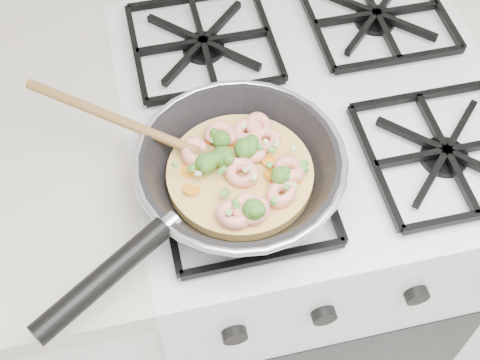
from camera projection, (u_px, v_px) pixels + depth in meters
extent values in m
cube|color=white|center=(296.00, 242.00, 1.41)|extent=(0.60, 0.60, 0.90)
cube|color=black|center=(317.00, 96.00, 1.03)|extent=(0.56, 0.56, 0.02)
torus|color=#BABAC1|center=(240.00, 161.00, 0.88)|extent=(0.29, 0.29, 0.01)
cylinder|color=black|center=(103.00, 279.00, 0.78)|extent=(0.18, 0.13, 0.03)
cylinder|color=#E8BE65|center=(240.00, 174.00, 0.91)|extent=(0.20, 0.20, 0.02)
ellipsoid|color=olive|center=(206.00, 156.00, 0.90)|extent=(0.06, 0.06, 0.01)
cylinder|color=olive|center=(112.00, 117.00, 0.91)|extent=(0.22, 0.15, 0.05)
torus|color=#FFAC96|center=(258.00, 126.00, 0.93)|extent=(0.06, 0.05, 0.03)
torus|color=#FFAC96|center=(254.00, 211.00, 0.85)|extent=(0.06, 0.07, 0.02)
torus|color=#FFAC96|center=(195.00, 152.00, 0.91)|extent=(0.05, 0.05, 0.03)
torus|color=#FFAC96|center=(222.00, 134.00, 0.92)|extent=(0.07, 0.07, 0.03)
torus|color=#FFAC96|center=(251.00, 151.00, 0.91)|extent=(0.06, 0.06, 0.02)
torus|color=#FFAC96|center=(247.00, 208.00, 0.86)|extent=(0.06, 0.06, 0.02)
torus|color=#FFAC96|center=(247.00, 132.00, 0.93)|extent=(0.07, 0.07, 0.02)
torus|color=#FFAC96|center=(281.00, 193.00, 0.87)|extent=(0.06, 0.06, 0.02)
torus|color=#FFAC96|center=(265.00, 140.00, 0.92)|extent=(0.05, 0.05, 0.02)
torus|color=#FFAC96|center=(233.00, 215.00, 0.85)|extent=(0.07, 0.07, 0.02)
torus|color=#FFAC96|center=(219.00, 134.00, 0.92)|extent=(0.05, 0.05, 0.03)
torus|color=#FFAC96|center=(242.00, 173.00, 0.89)|extent=(0.07, 0.07, 0.02)
torus|color=#FFAC96|center=(289.00, 169.00, 0.89)|extent=(0.06, 0.06, 0.03)
torus|color=#FFAC96|center=(235.00, 160.00, 0.90)|extent=(0.05, 0.05, 0.03)
ellipsoid|color=#488029|center=(254.00, 210.00, 0.84)|extent=(0.04, 0.04, 0.03)
ellipsoid|color=#488029|center=(245.00, 149.00, 0.90)|extent=(0.04, 0.04, 0.03)
ellipsoid|color=#488029|center=(221.00, 139.00, 0.91)|extent=(0.03, 0.03, 0.03)
ellipsoid|color=#488029|center=(221.00, 157.00, 0.89)|extent=(0.04, 0.04, 0.03)
ellipsoid|color=#488029|center=(224.00, 157.00, 0.89)|extent=(0.04, 0.04, 0.03)
ellipsoid|color=#488029|center=(280.00, 176.00, 0.87)|extent=(0.03, 0.03, 0.03)
ellipsoid|color=#488029|center=(206.00, 163.00, 0.88)|extent=(0.04, 0.04, 0.03)
cylinder|color=#FF9E20|center=(293.00, 181.00, 0.89)|extent=(0.03, 0.03, 0.01)
cylinder|color=#FF9E20|center=(231.00, 143.00, 0.93)|extent=(0.03, 0.03, 0.01)
cylinder|color=#FF9E20|center=(247.00, 203.00, 0.87)|extent=(0.03, 0.03, 0.01)
cylinder|color=#FF9E20|center=(189.00, 170.00, 0.90)|extent=(0.03, 0.03, 0.01)
cylinder|color=#FF9E20|center=(219.00, 139.00, 0.93)|extent=(0.03, 0.03, 0.01)
cylinder|color=#FF9E20|center=(200.00, 147.00, 0.92)|extent=(0.04, 0.04, 0.00)
cylinder|color=#FF9E20|center=(191.00, 189.00, 0.88)|extent=(0.03, 0.03, 0.00)
cylinder|color=#FF9E20|center=(242.00, 148.00, 0.92)|extent=(0.04, 0.04, 0.01)
cylinder|color=#FF9E20|center=(248.00, 144.00, 0.92)|extent=(0.04, 0.04, 0.00)
cylinder|color=#FF9E20|center=(272.00, 175.00, 0.89)|extent=(0.02, 0.02, 0.01)
cylinder|color=#FF9E20|center=(269.00, 161.00, 0.91)|extent=(0.03, 0.03, 0.01)
cylinder|color=beige|center=(247.00, 169.00, 0.87)|extent=(0.01, 0.01, 0.01)
cylinder|color=#5BAC44|center=(191.00, 168.00, 0.88)|extent=(0.01, 0.01, 0.01)
cylinder|color=beige|center=(265.00, 142.00, 0.91)|extent=(0.01, 0.01, 0.01)
cylinder|color=#5BAC44|center=(225.00, 193.00, 0.86)|extent=(0.01, 0.01, 0.01)
cylinder|color=#5BAC44|center=(175.00, 165.00, 0.87)|extent=(0.01, 0.01, 0.01)
cylinder|color=beige|center=(295.00, 186.00, 0.87)|extent=(0.01, 0.01, 0.01)
cylinder|color=#5BAC44|center=(304.00, 169.00, 0.89)|extent=(0.01, 0.01, 0.01)
cylinder|color=beige|center=(276.00, 144.00, 0.90)|extent=(0.01, 0.01, 0.01)
cylinder|color=beige|center=(293.00, 149.00, 0.90)|extent=(0.01, 0.01, 0.01)
cylinder|color=beige|center=(198.00, 174.00, 0.88)|extent=(0.01, 0.01, 0.01)
cylinder|color=beige|center=(243.00, 127.00, 0.92)|extent=(0.01, 0.01, 0.01)
cylinder|color=#5BAC44|center=(229.00, 213.00, 0.83)|extent=(0.01, 0.01, 0.01)
cylinder|color=#5BAC44|center=(304.00, 164.00, 0.88)|extent=(0.01, 0.01, 0.01)
cylinder|color=#5BAC44|center=(287.00, 187.00, 0.86)|extent=(0.01, 0.01, 0.01)
cylinder|color=#5BAC44|center=(213.00, 140.00, 0.91)|extent=(0.01, 0.01, 0.01)
cylinder|color=#5BAC44|center=(236.00, 204.00, 0.85)|extent=(0.01, 0.01, 0.01)
cylinder|color=#5BAC44|center=(270.00, 165.00, 0.89)|extent=(0.01, 0.01, 0.01)
cylinder|color=#5BAC44|center=(198.00, 165.00, 0.89)|extent=(0.01, 0.01, 0.01)
cylinder|color=#5BAC44|center=(222.00, 170.00, 0.87)|extent=(0.01, 0.01, 0.01)
cylinder|color=beige|center=(287.00, 179.00, 0.87)|extent=(0.01, 0.01, 0.01)
cylinder|color=beige|center=(254.00, 177.00, 0.86)|extent=(0.01, 0.01, 0.01)
cylinder|color=#5BAC44|center=(260.00, 148.00, 0.90)|extent=(0.01, 0.01, 0.01)
cylinder|color=#5BAC44|center=(272.00, 150.00, 0.90)|extent=(0.01, 0.01, 0.01)
cylinder|color=#5BAC44|center=(274.00, 201.00, 0.84)|extent=(0.01, 0.01, 0.01)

